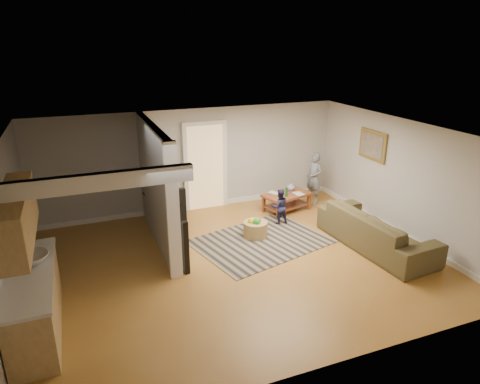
% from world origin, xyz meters
% --- Properties ---
extents(ground, '(7.50, 7.50, 0.00)m').
position_xyz_m(ground, '(0.00, 0.00, 0.00)').
color(ground, '#9A6227').
rests_on(ground, ground).
extents(room_shell, '(7.54, 6.02, 2.52)m').
position_xyz_m(room_shell, '(-1.07, 0.43, 1.46)').
color(room_shell, '#A5A39E').
rests_on(room_shell, ground).
extents(area_rug, '(3.07, 2.55, 0.01)m').
position_xyz_m(area_rug, '(0.80, 0.65, 0.01)').
color(area_rug, black).
rests_on(area_rug, ground).
extents(sofa, '(1.23, 2.70, 0.77)m').
position_xyz_m(sofa, '(2.87, -0.42, 0.00)').
color(sofa, '#4C4226').
rests_on(sofa, ground).
extents(coffee_table, '(1.29, 0.95, 0.68)m').
position_xyz_m(coffee_table, '(2.10, 2.01, 0.35)').
color(coffee_table, maroon).
rests_on(coffee_table, ground).
extents(tv_console, '(0.74, 1.19, 0.96)m').
position_xyz_m(tv_console, '(-0.94, 2.20, 0.64)').
color(tv_console, maroon).
rests_on(tv_console, ground).
extents(speaker_left, '(0.13, 0.13, 1.03)m').
position_xyz_m(speaker_left, '(-1.00, -0.04, 0.52)').
color(speaker_left, black).
rests_on(speaker_left, ground).
extents(speaker_right, '(0.13, 0.13, 1.13)m').
position_xyz_m(speaker_right, '(-0.67, 1.40, 0.57)').
color(speaker_right, black).
rests_on(speaker_right, ground).
extents(toy_basket, '(0.52, 0.52, 0.46)m').
position_xyz_m(toy_basket, '(0.78, 0.92, 0.19)').
color(toy_basket, '#A27C46').
rests_on(toy_basket, ground).
extents(child, '(0.43, 0.55, 1.33)m').
position_xyz_m(child, '(3.00, 2.27, 0.00)').
color(child, slate).
rests_on(child, ground).
extents(toddler, '(0.43, 0.35, 0.83)m').
position_xyz_m(toddler, '(1.57, 1.37, 0.00)').
color(toddler, '#1F2042').
rests_on(toddler, ground).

